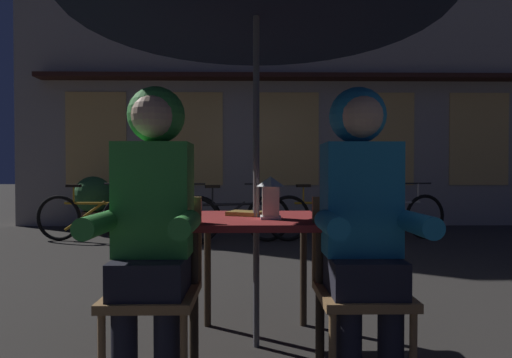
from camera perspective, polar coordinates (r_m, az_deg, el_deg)
ground_plane at (r=2.48m, az=0.04°, el=-22.68°), size 60.00×60.00×0.00m
cafe_table at (r=2.30m, az=0.04°, el=-7.93°), size 0.72×0.72×0.74m
lantern at (r=2.19m, az=2.08°, el=-2.50°), size 0.11×0.11×0.23m
chair_left at (r=2.02m, az=-13.98°, el=-13.55°), size 0.40×0.40×0.87m
chair_right at (r=2.03m, az=14.26°, el=-13.44°), size 0.40×0.40×0.87m
person_left_hooded at (r=1.90m, az=-14.42°, el=-3.51°), size 0.45×0.56×1.40m
person_right_hooded at (r=1.92m, az=14.75°, el=-3.47°), size 0.45×0.56×1.40m
shopfront_building at (r=7.97m, az=4.47°, el=16.25°), size 10.00×0.93×6.20m
bicycle_nearest at (r=6.23m, az=-22.14°, el=-5.03°), size 1.68×0.17×0.84m
bicycle_second at (r=5.81m, az=-13.24°, el=-5.40°), size 1.68×0.08×0.84m
bicycle_third at (r=5.61m, az=-3.32°, el=-5.61°), size 1.64×0.45×0.84m
bicycle_fourth at (r=5.97m, az=9.27°, el=-5.22°), size 1.64×0.45×0.84m
bicycle_fifth at (r=6.19m, az=19.10°, el=-5.04°), size 1.64×0.46×0.84m
book at (r=2.36m, az=-1.48°, el=-4.89°), size 0.24×0.21×0.02m
potted_plant at (r=7.14m, az=-22.13°, el=-2.67°), size 0.60×0.60×0.92m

